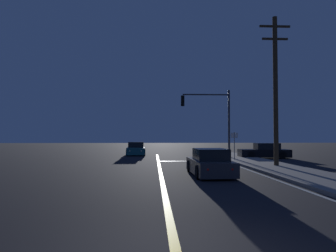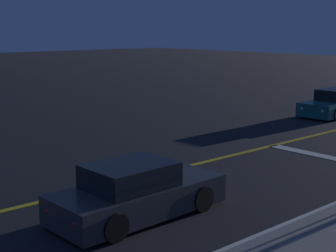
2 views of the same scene
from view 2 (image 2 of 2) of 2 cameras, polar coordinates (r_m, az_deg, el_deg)
The scene contains 4 objects.
lane_line_center at distance 14.17m, azimuth -10.09°, elevation -7.40°, with size 0.20×34.36×0.01m, color gold.
stop_bar at distance 18.39m, azimuth 18.34°, elevation -3.53°, with size 5.35×0.50×0.01m, color silver.
car_far_approaching_charcoal at distance 12.13m, azimuth -3.56°, elevation -7.54°, with size 1.95×4.39×1.34m.
car_lead_oncoming_teal at distance 27.53m, azimuth 18.27°, elevation 2.36°, with size 2.05×4.43×1.34m.
Camera 2 is at (11.58, 3.24, 4.42)m, focal length 54.17 mm.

